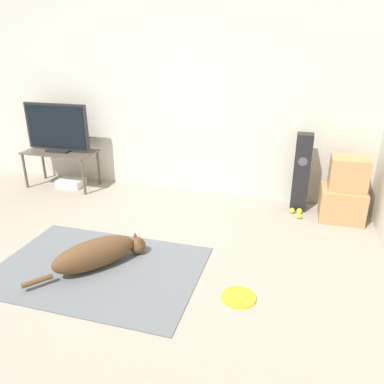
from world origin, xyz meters
name	(u,v)px	position (x,y,z in m)	size (l,w,h in m)	color
ground_plane	(90,268)	(0.00, 0.00, 0.00)	(12.00, 12.00, 0.00)	#9E9384
wall_back	(166,93)	(0.00, 2.10, 1.27)	(8.00, 0.06, 2.55)	beige
area_rug	(99,269)	(0.08, 0.01, 0.01)	(1.79, 1.23, 0.01)	slate
dog	(98,253)	(0.07, 0.04, 0.14)	(0.73, 0.91, 0.27)	brown
frisbee	(239,297)	(1.35, -0.05, 0.01)	(0.27, 0.27, 0.03)	yellow
cardboard_box_lower	(342,204)	(2.22, 1.69, 0.18)	(0.48, 0.40, 0.37)	tan
cardboard_box_upper	(349,173)	(2.24, 1.70, 0.55)	(0.39, 0.33, 0.36)	tan
floor_speaker	(301,173)	(1.75, 1.84, 0.46)	(0.18, 0.19, 0.92)	black
tv_stand	(60,156)	(-1.41, 1.74, 0.43)	(0.96, 0.45, 0.50)	brown
tv	(57,128)	(-1.41, 1.74, 0.81)	(0.91, 0.20, 0.64)	#232326
tennis_ball_by_boxes	(299,211)	(1.77, 1.70, 0.03)	(0.07, 0.07, 0.07)	#C6E033
tennis_ball_near_speaker	(299,216)	(1.77, 1.56, 0.03)	(0.07, 0.07, 0.07)	#C6E033
tennis_ball_loose_on_carpet	(292,211)	(1.69, 1.69, 0.03)	(0.07, 0.07, 0.07)	#C6E033
game_console	(71,183)	(-1.31, 1.75, 0.05)	(0.34, 0.25, 0.10)	white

